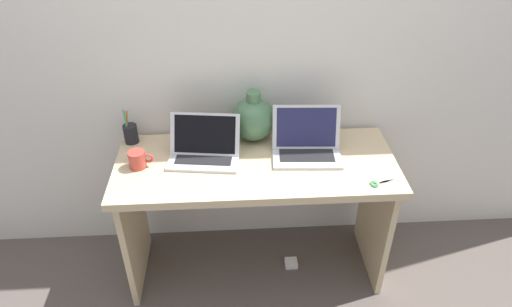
{
  "coord_description": "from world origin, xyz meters",
  "views": [
    {
      "loc": [
        -0.11,
        -1.81,
        2.04
      ],
      "look_at": [
        0.0,
        0.0,
        0.79
      ],
      "focal_mm": 32.31,
      "sensor_mm": 36.0,
      "label": 1
    }
  ],
  "objects_px": {
    "green_vase": "(253,119)",
    "pen_cup": "(130,133)",
    "coffee_mug": "(138,159)",
    "laptop_left": "(205,147)",
    "scissors": "(380,183)",
    "laptop_right": "(306,142)",
    "power_brick": "(291,263)"
  },
  "relations": [
    {
      "from": "laptop_left",
      "to": "power_brick",
      "type": "height_order",
      "value": "laptop_left"
    },
    {
      "from": "green_vase",
      "to": "scissors",
      "type": "height_order",
      "value": "green_vase"
    },
    {
      "from": "power_brick",
      "to": "laptop_right",
      "type": "bearing_deg",
      "value": 56.66
    },
    {
      "from": "laptop_left",
      "to": "pen_cup",
      "type": "height_order",
      "value": "laptop_left"
    },
    {
      "from": "laptop_left",
      "to": "coffee_mug",
      "type": "relative_size",
      "value": 3.06
    },
    {
      "from": "laptop_right",
      "to": "green_vase",
      "type": "xyz_separation_m",
      "value": [
        -0.25,
        0.15,
        0.05
      ]
    },
    {
      "from": "power_brick",
      "to": "coffee_mug",
      "type": "bearing_deg",
      "value": 179.86
    },
    {
      "from": "laptop_right",
      "to": "power_brick",
      "type": "xyz_separation_m",
      "value": [
        -0.05,
        -0.08,
        -0.78
      ]
    },
    {
      "from": "laptop_left",
      "to": "laptop_right",
      "type": "relative_size",
      "value": 1.05
    },
    {
      "from": "green_vase",
      "to": "scissors",
      "type": "xyz_separation_m",
      "value": [
        0.55,
        -0.42,
        -0.11
      ]
    },
    {
      "from": "laptop_right",
      "to": "scissors",
      "type": "relative_size",
      "value": 2.36
    },
    {
      "from": "laptop_left",
      "to": "scissors",
      "type": "xyz_separation_m",
      "value": [
        0.8,
        -0.26,
        -0.05
      ]
    },
    {
      "from": "green_vase",
      "to": "coffee_mug",
      "type": "bearing_deg",
      "value": -158.16
    },
    {
      "from": "coffee_mug",
      "to": "power_brick",
      "type": "height_order",
      "value": "coffee_mug"
    },
    {
      "from": "laptop_right",
      "to": "scissors",
      "type": "xyz_separation_m",
      "value": [
        0.3,
        -0.27,
        -0.06
      ]
    },
    {
      "from": "laptop_left",
      "to": "scissors",
      "type": "height_order",
      "value": "laptop_left"
    },
    {
      "from": "green_vase",
      "to": "laptop_left",
      "type": "bearing_deg",
      "value": -147.39
    },
    {
      "from": "pen_cup",
      "to": "laptop_left",
      "type": "bearing_deg",
      "value": -22.03
    },
    {
      "from": "coffee_mug",
      "to": "green_vase",
      "type": "bearing_deg",
      "value": 21.84
    },
    {
      "from": "pen_cup",
      "to": "power_brick",
      "type": "relative_size",
      "value": 2.69
    },
    {
      "from": "green_vase",
      "to": "coffee_mug",
      "type": "height_order",
      "value": "green_vase"
    },
    {
      "from": "power_brick",
      "to": "scissors",
      "type": "bearing_deg",
      "value": -28.88
    },
    {
      "from": "green_vase",
      "to": "pen_cup",
      "type": "xyz_separation_m",
      "value": [
        -0.63,
        -0.0,
        -0.06
      ]
    },
    {
      "from": "green_vase",
      "to": "scissors",
      "type": "relative_size",
      "value": 1.82
    },
    {
      "from": "coffee_mug",
      "to": "power_brick",
      "type": "bearing_deg",
      "value": -0.14
    },
    {
      "from": "laptop_left",
      "to": "pen_cup",
      "type": "distance_m",
      "value": 0.41
    },
    {
      "from": "green_vase",
      "to": "power_brick",
      "type": "bearing_deg",
      "value": -48.3
    },
    {
      "from": "pen_cup",
      "to": "scissors",
      "type": "bearing_deg",
      "value": -19.41
    },
    {
      "from": "laptop_right",
      "to": "pen_cup",
      "type": "relative_size",
      "value": 1.84
    },
    {
      "from": "laptop_right",
      "to": "coffee_mug",
      "type": "distance_m",
      "value": 0.82
    },
    {
      "from": "green_vase",
      "to": "pen_cup",
      "type": "distance_m",
      "value": 0.63
    },
    {
      "from": "scissors",
      "to": "power_brick",
      "type": "xyz_separation_m",
      "value": [
        -0.35,
        0.19,
        -0.72
      ]
    }
  ]
}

